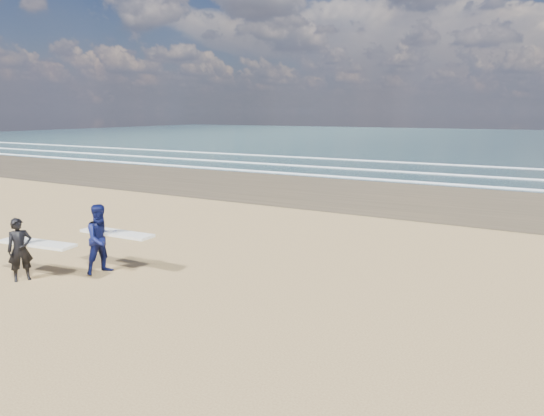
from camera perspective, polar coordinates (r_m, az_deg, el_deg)
The scene contains 2 objects.
surfer_near at distance 13.90m, azimuth -27.25°, elevation -4.26°, with size 2.25×1.10×1.63m.
surfer_far at distance 13.65m, azimuth -19.30°, elevation -3.41°, with size 2.22×1.20×1.87m.
Camera 1 is at (10.50, -6.97, 4.26)m, focal length 32.00 mm.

